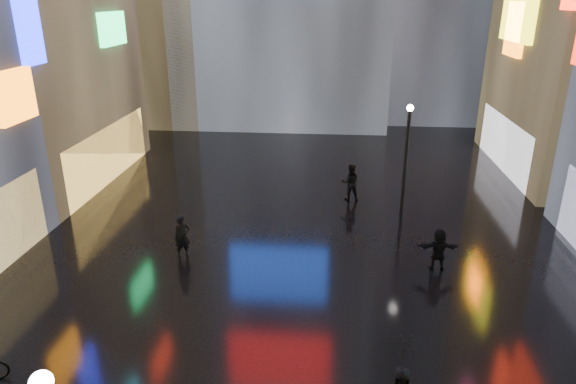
# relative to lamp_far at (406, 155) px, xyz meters

# --- Properties ---
(ground) EXTENTS (140.00, 140.00, 0.00)m
(ground) POSITION_rel_lamp_far_xyz_m (-4.36, -2.37, -2.94)
(ground) COLOR black
(ground) RESTS_ON ground
(lamp_far) EXTENTS (0.30, 0.30, 5.20)m
(lamp_far) POSITION_rel_lamp_far_xyz_m (0.00, 0.00, 0.00)
(lamp_far) COLOR black
(lamp_far) RESTS_ON ground
(pedestrian_5) EXTENTS (1.53, 0.53, 1.63)m
(pedestrian_5) POSITION_rel_lamp_far_xyz_m (0.74, -4.94, -2.13)
(pedestrian_5) COLOR black
(pedestrian_5) RESTS_ON ground
(pedestrian_6) EXTENTS (0.75, 0.69, 1.73)m
(pedestrian_6) POSITION_rel_lamp_far_xyz_m (-8.97, -4.83, -2.08)
(pedestrian_6) COLOR black
(pedestrian_6) RESTS_ON ground
(pedestrian_7) EXTENTS (0.96, 0.78, 1.84)m
(pedestrian_7) POSITION_rel_lamp_far_xyz_m (-2.34, 1.77, -2.02)
(pedestrian_7) COLOR black
(pedestrian_7) RESTS_ON ground
(umbrella_2) EXTENTS (1.28, 1.28, 0.82)m
(umbrella_2) POSITION_rel_lamp_far_xyz_m (-1.53, -12.63, -0.92)
(umbrella_2) COLOR black
(umbrella_2) RESTS_ON pedestrian_4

